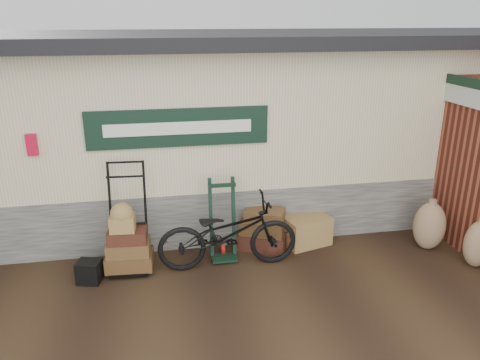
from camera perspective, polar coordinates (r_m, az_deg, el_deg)
name	(u,v)px	position (r m, az deg, el deg)	size (l,w,h in m)	color
ground	(211,280)	(6.64, -3.57, -12.06)	(80.00, 80.00, 0.00)	black
station_building	(190,123)	(8.60, -6.16, 6.87)	(14.40, 4.10, 3.20)	#4C4C47
brick_outbuilding	(473,150)	(8.93, 26.57, 3.33)	(1.71, 4.51, 2.62)	maroon
porter_trolley	(128,216)	(6.81, -13.54, -4.31)	(0.79, 0.59, 1.58)	black
green_barrow	(223,219)	(6.94, -2.12, -4.83)	(0.44, 0.38, 1.23)	black
suitcase_stack	(262,228)	(7.35, 2.75, -5.91)	(0.73, 0.46, 0.65)	#391912
wicker_hamper	(307,230)	(7.56, 8.11, -6.11)	(0.71, 0.46, 0.46)	olive
black_trunk	(89,272)	(6.84, -17.89, -10.59)	(0.31, 0.26, 0.31)	black
bicycle	(228,229)	(6.70, -1.49, -6.05)	(2.01, 0.70, 1.17)	black
burlap_sack_left	(429,226)	(7.85, 22.08, -5.20)	(0.48, 0.41, 0.77)	brown
burlap_sack_right	(478,244)	(7.62, 27.05, -6.95)	(0.45, 0.37, 0.71)	brown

